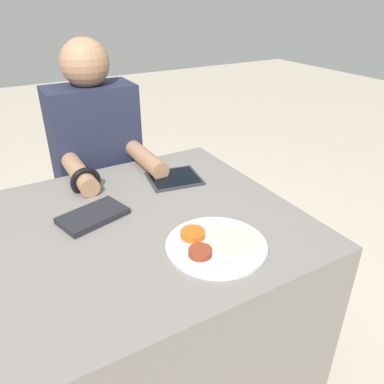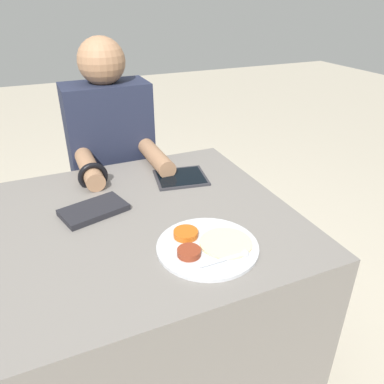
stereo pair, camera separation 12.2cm
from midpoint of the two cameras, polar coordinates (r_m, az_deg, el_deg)
The scene contains 6 objects.
ground_plane at distance 1.73m, azimuth -3.96°, elevation -25.88°, with size 12.00×12.00×0.00m, color #B2A893.
dining_table at distance 1.44m, azimuth -4.48°, elevation -16.94°, with size 0.97×0.89×0.76m.
thali_tray at distance 1.06m, azimuth 5.64°, elevation -8.25°, with size 0.29×0.29×0.03m.
red_notebook at distance 1.24m, azimuth -12.05°, elevation -2.82°, with size 0.23×0.17×0.02m.
tablet_device at distance 1.44m, azimuth 0.69°, elevation 2.17°, with size 0.22×0.20×0.01m.
person_diner at distance 1.79m, azimuth -9.76°, elevation 1.15°, with size 0.37×0.49×1.25m.
Camera 2 is at (-0.25, -0.99, 1.40)m, focal length 35.00 mm.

